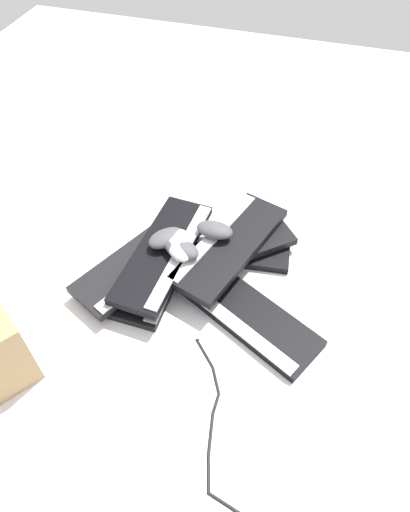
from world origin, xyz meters
name	(u,v)px	position (x,y,z in m)	size (l,w,h in m)	color
ground_plane	(227,257)	(0.00, 0.00, 0.00)	(3.20, 3.20, 0.00)	white
keyboard_0	(160,265)	(0.19, 0.10, 0.01)	(0.16, 0.44, 0.03)	black
keyboard_1	(245,313)	(-0.10, 0.20, 0.01)	(0.46, 0.34, 0.03)	black
keyboard_2	(220,244)	(0.03, -0.04, 0.01)	(0.45, 0.20, 0.03)	black
keyboard_3	(223,246)	(0.02, 0.00, 0.04)	(0.43, 0.40, 0.03)	black
keyboard_4	(143,260)	(0.23, 0.12, 0.04)	(0.32, 0.46, 0.03)	black
keyboard_5	(164,252)	(0.17, 0.10, 0.07)	(0.18, 0.45, 0.03)	black
keyboard_6	(230,245)	(-0.01, 0.01, 0.07)	(0.28, 0.46, 0.03)	black
mouse_0	(166,238)	(0.17, 0.07, 0.11)	(0.11, 0.07, 0.04)	#4C4C51
mouse_1	(215,230)	(0.04, 0.00, 0.11)	(0.11, 0.07, 0.04)	#4C4C51
mouse_2	(179,248)	(0.12, 0.10, 0.11)	(0.11, 0.07, 0.04)	silver
mouse_3	(180,243)	(0.12, 0.08, 0.11)	(0.11, 0.07, 0.04)	silver
mouse_4	(181,249)	(0.11, 0.10, 0.11)	(0.11, 0.07, 0.04)	#4C4C51
cable_0	(220,487)	(-0.16, 0.65, 0.00)	(0.26, 0.70, 0.01)	black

